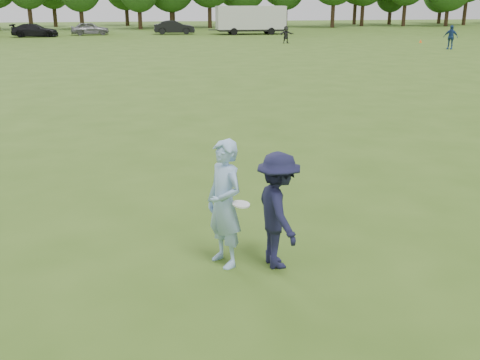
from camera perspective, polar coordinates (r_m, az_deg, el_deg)
The scene contains 11 objects.
ground at distance 8.98m, azimuth 4.21°, elevation -9.01°, with size 200.00×200.00×0.00m, color #395718.
thrower at distance 8.73m, azimuth -1.59°, elevation -2.43°, with size 0.75×0.49×2.05m, color #95BAE6.
defender at distance 8.74m, azimuth 3.89°, elevation -3.11°, with size 1.20×0.69×1.86m, color #181834.
player_far_b at distance 51.11m, azimuth 20.61°, elevation 13.42°, with size 1.14×0.48×1.95m, color navy.
player_far_d at distance 54.69m, azimuth 4.70°, elevation 14.51°, with size 1.47×0.47×1.59m, color #272727.
car_d at distance 67.30m, azimuth -20.13°, elevation 14.09°, with size 1.99×4.91×1.42m, color black.
car_e at distance 69.02m, azimuth -15.00°, elevation 14.64°, with size 1.72×4.29×1.46m, color slate.
car_f at distance 68.81m, azimuth -6.69°, elevation 15.14°, with size 1.65×4.74×1.56m, color black.
field_cone at distance 57.87m, azimuth 17.88°, elevation 13.28°, with size 0.28×0.28×0.30m, color #FD530D.
disc_in_play at distance 8.50m, azimuth 0.12°, elevation -2.48°, with size 0.32×0.33×0.07m.
cargo_trailer at distance 68.16m, azimuth 1.10°, elevation 16.07°, with size 9.00×2.75×3.20m.
Camera 1 is at (-2.03, -7.74, 4.07)m, focal length 42.00 mm.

